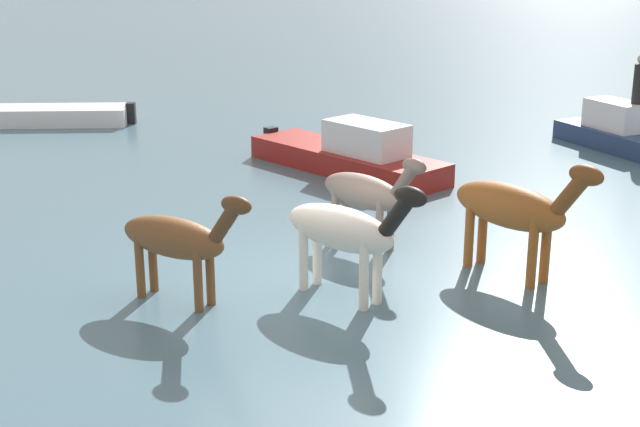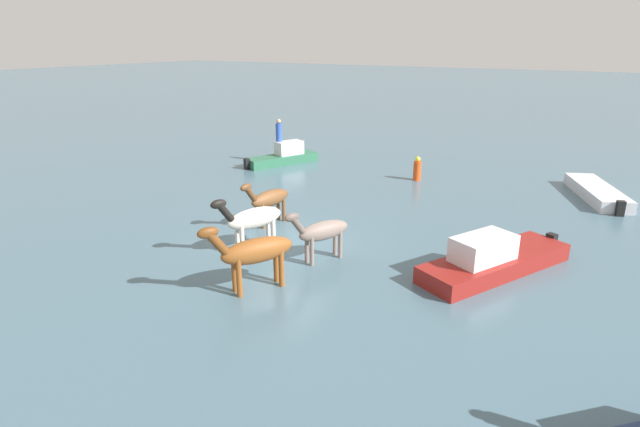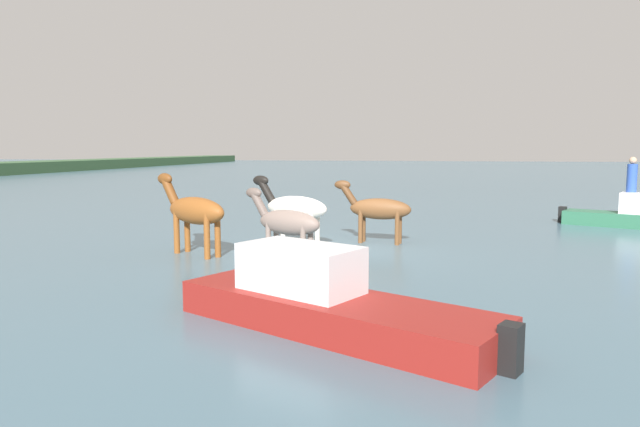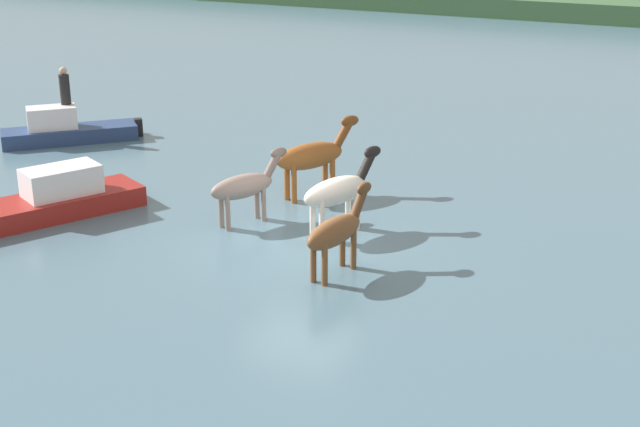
{
  "view_description": "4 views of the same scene",
  "coord_description": "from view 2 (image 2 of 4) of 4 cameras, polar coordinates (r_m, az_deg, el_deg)",
  "views": [
    {
      "loc": [
        11.75,
        4.94,
        5.03
      ],
      "look_at": [
        -0.24,
        0.44,
        1.02
      ],
      "focal_mm": 49.79,
      "sensor_mm": 36.0,
      "label": 1
    },
    {
      "loc": [
        -9.06,
        12.75,
        6.35
      ],
      "look_at": [
        -0.84,
        -0.92,
        0.86
      ],
      "focal_mm": 28.57,
      "sensor_mm": 36.0,
      "label": 2
    },
    {
      "loc": [
        -14.48,
        -2.75,
        2.64
      ],
      "look_at": [
        0.61,
        0.38,
        0.89
      ],
      "focal_mm": 32.16,
      "sensor_mm": 36.0,
      "label": 3
    },
    {
      "loc": [
        8.68,
        -16.56,
        7.58
      ],
      "look_at": [
        0.74,
        -0.52,
        1.05
      ],
      "focal_mm": 50.03,
      "sensor_mm": 36.0,
      "label": 4
    }
  ],
  "objects": [
    {
      "name": "buoy_channel_marker",
      "position": [
        24.49,
        10.83,
        4.85
      ],
      "size": [
        0.36,
        0.36,
        1.14
      ],
      "color": "#E54C19",
      "rests_on": "ground_plane"
    },
    {
      "name": "horse_chestnut_trailing",
      "position": [
        13.39,
        -7.4,
        -4.23
      ],
      "size": [
        1.59,
        2.45,
        2.0
      ],
      "rotation": [
        0.0,
        0.0,
        1.07
      ],
      "color": "brown",
      "rests_on": "ground_plane"
    },
    {
      "name": "horse_dun_straggler",
      "position": [
        15.96,
        -7.58,
        -0.6
      ],
      "size": [
        1.22,
        2.4,
        1.89
      ],
      "rotation": [
        0.0,
        0.0,
        1.21
      ],
      "color": "silver",
      "rests_on": "ground_plane"
    },
    {
      "name": "horse_dark_mare",
      "position": [
        18.17,
        -5.77,
        1.64
      ],
      "size": [
        0.79,
        2.26,
        1.74
      ],
      "rotation": [
        0.0,
        0.0,
        1.41
      ],
      "color": "brown",
      "rests_on": "ground_plane"
    },
    {
      "name": "boat_tender_starboard",
      "position": [
        15.41,
        18.81,
        -5.13
      ],
      "size": [
        3.48,
        5.13,
        1.35
      ],
      "rotation": [
        0.0,
        0.0,
        1.11
      ],
      "color": "maroon",
      "rests_on": "ground_plane"
    },
    {
      "name": "boat_skiff_near",
      "position": [
        24.37,
        28.56,
        1.94
      ],
      "size": [
        2.95,
        4.68,
        0.74
      ],
      "rotation": [
        0.0,
        0.0,
        5.12
      ],
      "color": "silver",
      "rests_on": "ground_plane"
    },
    {
      "name": "person_helmsman_aft",
      "position": [
        27.38,
        -4.64,
        9.18
      ],
      "size": [
        0.32,
        0.32,
        1.19
      ],
      "color": "#2D51B2",
      "rests_on": "boat_motor_center"
    },
    {
      "name": "boat_motor_center",
      "position": [
        27.44,
        -4.16,
        6.21
      ],
      "size": [
        2.63,
        4.1,
        1.32
      ],
      "rotation": [
        0.0,
        0.0,
        4.29
      ],
      "color": "#2D6B4C",
      "rests_on": "ground_plane"
    },
    {
      "name": "horse_pinto_flank",
      "position": [
        15.08,
        0.17,
        -2.01
      ],
      "size": [
        1.24,
        2.13,
        1.71
      ],
      "rotation": [
        0.0,
        0.0,
        1.14
      ],
      "color": "gray",
      "rests_on": "ground_plane"
    },
    {
      "name": "ground_plane",
      "position": [
        16.88,
        -4.06,
        -3.15
      ],
      "size": [
        217.73,
        217.73,
        0.0
      ],
      "primitive_type": "plane",
      "color": "#476675"
    }
  ]
}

